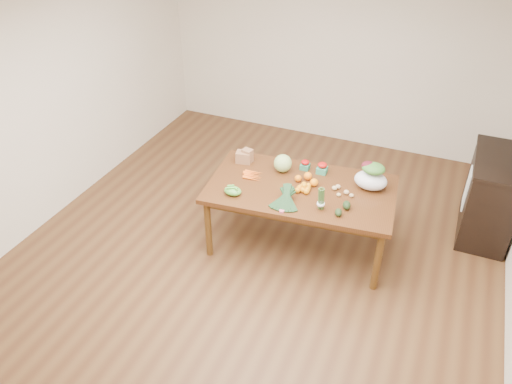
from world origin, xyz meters
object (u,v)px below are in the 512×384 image
at_px(cabinet, 490,196).
at_px(cabbage, 283,163).
at_px(paper_bag, 244,156).
at_px(mandarin_cluster, 304,187).
at_px(salad_bag, 371,177).
at_px(asparagus_bundle, 321,199).
at_px(dining_table, 299,216).
at_px(kale_bunch, 285,199).

xyz_separation_m(cabinet, cabbage, (-2.14, -0.83, 0.38)).
relative_size(cabinet, paper_bag, 4.68).
bearing_deg(mandarin_cluster, paper_bag, 160.38).
xyz_separation_m(cabinet, paper_bag, (-2.61, -0.82, 0.36)).
height_order(cabbage, salad_bag, salad_bag).
distance_m(cabbage, asparagus_bundle, 0.78).
relative_size(mandarin_cluster, salad_bag, 0.54).
bearing_deg(paper_bag, salad_bag, 1.06).
bearing_deg(cabinet, dining_table, -150.52).
distance_m(mandarin_cluster, asparagus_bundle, 0.35).
height_order(cabinet, salad_bag, salad_bag).
distance_m(cabinet, paper_bag, 2.76).
relative_size(dining_table, cabbage, 9.82).
bearing_deg(salad_bag, dining_table, -158.28).
xyz_separation_m(cabbage, salad_bag, (0.94, 0.04, 0.03)).
bearing_deg(asparagus_bundle, salad_bag, 50.98).
xyz_separation_m(cabbage, asparagus_bundle, (0.58, -0.52, 0.03)).
relative_size(cabbage, mandarin_cluster, 1.08).
distance_m(paper_bag, cabbage, 0.46).
height_order(dining_table, cabinet, cabinet).
height_order(dining_table, cabbage, cabbage).
relative_size(paper_bag, cabbage, 1.12).
xyz_separation_m(cabinet, salad_bag, (-1.21, -0.79, 0.41)).
bearing_deg(kale_bunch, asparagus_bundle, 8.41).
distance_m(paper_bag, asparagus_bundle, 1.17).
height_order(cabbage, kale_bunch, cabbage).
relative_size(cabinet, kale_bunch, 2.55).
height_order(dining_table, salad_bag, salad_bag).
height_order(cabinet, cabbage, cabbage).
bearing_deg(asparagus_bundle, cabinet, 34.67).
bearing_deg(kale_bunch, mandarin_cluster, 68.23).
bearing_deg(dining_table, asparagus_bundle, -51.01).
bearing_deg(dining_table, cabinet, 23.53).
bearing_deg(paper_bag, cabinet, 17.38).
xyz_separation_m(dining_table, mandarin_cluster, (0.05, -0.05, 0.42)).
bearing_deg(asparagus_bundle, kale_bunch, -171.59).
xyz_separation_m(asparagus_bundle, salad_bag, (0.36, 0.55, 0.00)).
bearing_deg(salad_bag, asparagus_bundle, -123.07).
bearing_deg(cabbage, cabinet, 21.09).
xyz_separation_m(paper_bag, asparagus_bundle, (1.04, -0.53, 0.05)).
bearing_deg(dining_table, kale_bunch, -102.93).
xyz_separation_m(paper_bag, mandarin_cluster, (0.80, -0.28, -0.03)).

